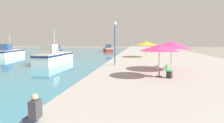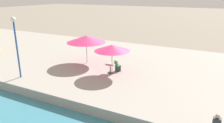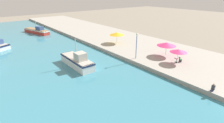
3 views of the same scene
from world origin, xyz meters
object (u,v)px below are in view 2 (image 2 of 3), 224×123
at_px(cafe_chair_left, 118,67).
at_px(cafe_umbrella_pink, 112,48).
at_px(cafe_umbrella_white, 86,39).
at_px(cafe_table, 110,67).
at_px(lamppost, 15,37).

bearing_deg(cafe_chair_left, cafe_umbrella_pink, -74.56).
xyz_separation_m(cafe_umbrella_white, cafe_table, (-1.37, -3.14, -1.69)).
height_order(cafe_umbrella_pink, lamppost, lamppost).
bearing_deg(cafe_umbrella_white, lamppost, 154.94).
distance_m(cafe_umbrella_pink, cafe_chair_left, 1.91).
bearing_deg(cafe_umbrella_pink, cafe_chair_left, -13.61).
bearing_deg(lamppost, cafe_umbrella_pink, -56.10).
distance_m(cafe_umbrella_white, lamppost, 5.96).
xyz_separation_m(cafe_umbrella_pink, cafe_table, (0.06, 0.18, -1.57)).
relative_size(cafe_umbrella_white, lamppost, 0.77).
distance_m(cafe_table, cafe_chair_left, 0.75).
relative_size(cafe_chair_left, lamppost, 0.20).
relative_size(cafe_umbrella_pink, cafe_umbrella_white, 0.79).
distance_m(cafe_umbrella_pink, cafe_umbrella_white, 3.62).
bearing_deg(lamppost, cafe_chair_left, -52.46).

